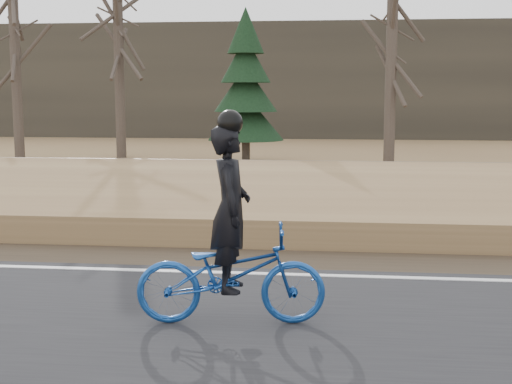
# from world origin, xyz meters

# --- Properties ---
(embankment) EXTENTS (120.00, 5.00, 0.44)m
(embankment) POSITION_xyz_m (0.00, 4.20, 0.22)
(embankment) COLOR #93744B
(embankment) RESTS_ON ground
(ballast) EXTENTS (120.00, 3.00, 0.45)m
(ballast) POSITION_xyz_m (0.00, 8.00, 0.23)
(ballast) COLOR slate
(ballast) RESTS_ON ground
(railroad) EXTENTS (120.00, 2.40, 0.29)m
(railroad) POSITION_xyz_m (0.00, 8.00, 0.53)
(railroad) COLOR black
(railroad) RESTS_ON ballast
(treeline_backdrop) EXTENTS (120.00, 4.00, 6.00)m
(treeline_backdrop) POSITION_xyz_m (0.00, 30.00, 3.00)
(treeline_backdrop) COLOR #383328
(treeline_backdrop) RESTS_ON ground
(cyclist) EXTENTS (1.99, 0.88, 2.19)m
(cyclist) POSITION_xyz_m (-3.87, -1.81, 0.75)
(cyclist) COLOR navy
(cyclist) RESTS_ON road
(bare_tree_far_left) EXTENTS (0.36, 0.36, 7.31)m
(bare_tree_far_left) POSITION_xyz_m (-14.21, 15.78, 3.66)
(bare_tree_far_left) COLOR #483E35
(bare_tree_far_left) RESTS_ON ground
(bare_tree_left) EXTENTS (0.36, 0.36, 7.14)m
(bare_tree_left) POSITION_xyz_m (-10.74, 16.80, 3.57)
(bare_tree_left) COLOR #483E35
(bare_tree_left) RESTS_ON ground
(bare_tree_near_left) EXTENTS (0.36, 0.36, 6.25)m
(bare_tree_near_left) POSITION_xyz_m (-1.14, 14.22, 3.12)
(bare_tree_near_left) COLOR #483E35
(bare_tree_near_left) RESTS_ON ground
(conifer) EXTENTS (2.60, 2.60, 5.24)m
(conifer) POSITION_xyz_m (-5.89, 15.30, 2.48)
(conifer) COLOR #483E35
(conifer) RESTS_ON ground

